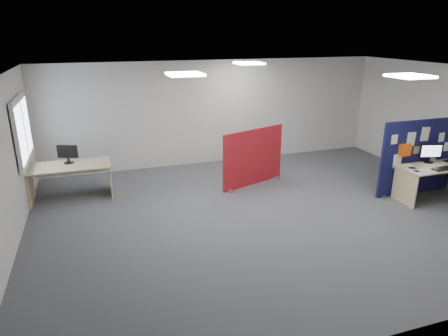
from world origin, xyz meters
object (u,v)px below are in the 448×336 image
object	(u,v)px
second_desk	(70,172)
office_chair	(260,155)
main_desk	(434,174)
red_divider	(253,157)
monitor_second	(68,153)
navy_divider	(419,157)
monitor_main	(430,152)

from	to	relation	value
second_desk	office_chair	world-z (taller)	office_chair
main_desk	second_desk	size ratio (longest dim) A/B	0.97
main_desk	office_chair	bearing A→B (deg)	140.96
red_divider	monitor_second	bearing A→B (deg)	151.13
navy_divider	second_desk	bearing A→B (deg)	163.36
office_chair	monitor_main	bearing A→B (deg)	-21.19
navy_divider	monitor_second	world-z (taller)	navy_divider
monitor_main	red_divider	xyz separation A→B (m)	(-3.30, 1.77, -0.31)
red_divider	monitor_second	distance (m)	4.04
red_divider	office_chair	distance (m)	0.55
main_desk	office_chair	distance (m)	3.79
monitor_second	second_desk	bearing A→B (deg)	-62.62
second_desk	office_chair	bearing A→B (deg)	-1.40
main_desk	monitor_second	xyz separation A→B (m)	(-7.27, 2.59, 0.39)
monitor_main	monitor_second	bearing A→B (deg)	177.53
monitor_main	second_desk	size ratio (longest dim) A/B	0.27
navy_divider	monitor_main	size ratio (longest dim) A/B	4.40
monitor_main	office_chair	bearing A→B (deg)	159.20
main_desk	navy_divider	bearing A→B (deg)	108.05
monitor_main	red_divider	bearing A→B (deg)	167.56
monitor_second	navy_divider	bearing A→B (deg)	2.59
main_desk	red_divider	world-z (taller)	red_divider
second_desk	monitor_second	world-z (taller)	monitor_second
monitor_second	office_chair	distance (m)	4.35
red_divider	monitor_second	xyz separation A→B (m)	(-3.98, 0.62, 0.30)
navy_divider	red_divider	size ratio (longest dim) A/B	1.20
red_divider	office_chair	world-z (taller)	red_divider
navy_divider	main_desk	world-z (taller)	navy_divider
main_desk	monitor_main	xyz separation A→B (m)	(0.01, 0.20, 0.40)
navy_divider	second_desk	xyz separation A→B (m)	(-7.14, 2.14, -0.27)
red_divider	second_desk	size ratio (longest dim) A/B	1.00
main_desk	second_desk	world-z (taller)	same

